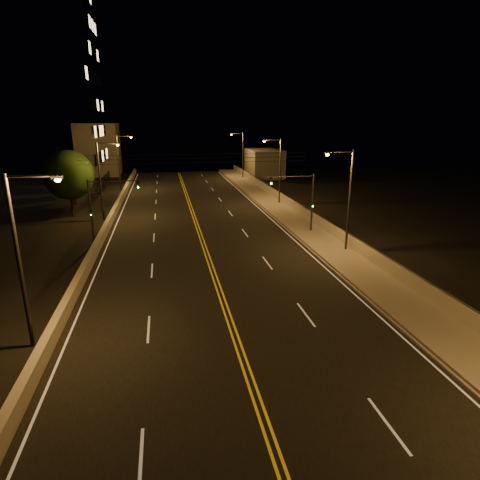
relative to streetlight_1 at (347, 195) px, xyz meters
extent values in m
plane|color=black|center=(-11.51, -20.90, -5.03)|extent=(160.00, 160.00, 0.00)
cube|color=black|center=(-11.51, -0.90, -5.02)|extent=(18.00, 120.00, 0.02)
cube|color=slate|center=(-0.71, -0.90, -4.88)|extent=(3.60, 120.00, 0.30)
cube|color=slate|center=(-2.58, -0.90, -4.95)|extent=(0.14, 120.00, 0.15)
cube|color=#9D9583|center=(0.94, -0.90, -4.23)|extent=(0.30, 120.00, 1.00)
cube|color=#9D9583|center=(-20.78, -0.90, -4.58)|extent=(0.45, 120.00, 0.89)
cube|color=#6D685B|center=(4.99, 47.85, -2.35)|extent=(6.00, 10.00, 5.36)
cube|color=#6D685B|center=(-27.51, 56.80, 0.14)|extent=(8.00, 8.00, 10.33)
cylinder|color=black|center=(0.94, -0.90, -3.70)|extent=(0.06, 120.00, 0.06)
cube|color=silver|center=(-20.11, -0.90, -5.00)|extent=(0.12, 116.00, 0.00)
cube|color=silver|center=(-2.91, -0.90, -5.00)|extent=(0.12, 116.00, 0.00)
cube|color=gold|center=(-11.66, -0.90, -5.00)|extent=(0.12, 116.00, 0.00)
cube|color=gold|center=(-11.36, -0.90, -5.00)|extent=(0.12, 116.00, 0.00)
cube|color=silver|center=(-16.01, -19.40, -5.00)|extent=(0.12, 3.00, 0.00)
cube|color=silver|center=(-16.01, -10.40, -5.00)|extent=(0.12, 3.00, 0.00)
cube|color=silver|center=(-16.01, -1.40, -5.00)|extent=(0.12, 3.00, 0.00)
cube|color=silver|center=(-16.01, 7.60, -5.00)|extent=(0.12, 3.00, 0.00)
cube|color=silver|center=(-16.01, 16.60, -5.00)|extent=(0.12, 3.00, 0.00)
cube|color=silver|center=(-16.01, 25.60, -5.00)|extent=(0.12, 3.00, 0.00)
cube|color=silver|center=(-16.01, 34.60, -5.00)|extent=(0.12, 3.00, 0.00)
cube|color=silver|center=(-16.01, 43.60, -5.00)|extent=(0.12, 3.00, 0.00)
cube|color=silver|center=(-16.01, 52.60, -5.00)|extent=(0.12, 3.00, 0.00)
cube|color=silver|center=(-7.01, -19.40, -5.00)|extent=(0.12, 3.00, 0.00)
cube|color=silver|center=(-7.01, -10.40, -5.00)|extent=(0.12, 3.00, 0.00)
cube|color=silver|center=(-7.01, -1.40, -5.00)|extent=(0.12, 3.00, 0.00)
cube|color=silver|center=(-7.01, 7.60, -5.00)|extent=(0.12, 3.00, 0.00)
cube|color=silver|center=(-7.01, 16.60, -5.00)|extent=(0.12, 3.00, 0.00)
cube|color=silver|center=(-7.01, 25.60, -5.00)|extent=(0.12, 3.00, 0.00)
cube|color=silver|center=(-7.01, 34.60, -5.00)|extent=(0.12, 3.00, 0.00)
cube|color=silver|center=(-7.01, 43.60, -5.00)|extent=(0.12, 3.00, 0.00)
cube|color=silver|center=(-7.01, 52.60, -5.00)|extent=(0.12, 3.00, 0.00)
cylinder|color=#2D2D33|center=(0.29, 0.00, -0.70)|extent=(0.20, 0.20, 8.65)
cylinder|color=#2D2D33|center=(-0.81, 0.00, 3.48)|extent=(2.20, 0.12, 0.12)
cube|color=#2D2D33|center=(-1.91, 0.00, 3.41)|extent=(0.50, 0.25, 0.14)
sphere|color=#FF9E2D|center=(-1.91, 0.00, 3.31)|extent=(0.28, 0.28, 0.28)
cylinder|color=#2D2D33|center=(0.29, 20.56, -0.70)|extent=(0.20, 0.20, 8.65)
cylinder|color=#2D2D33|center=(-0.81, 20.56, 3.48)|extent=(2.20, 0.12, 0.12)
cube|color=#2D2D33|center=(-1.91, 20.56, 3.41)|extent=(0.50, 0.25, 0.14)
sphere|color=#FF9E2D|center=(-1.91, 20.56, 3.31)|extent=(0.28, 0.28, 0.28)
cylinder|color=#2D2D33|center=(0.29, 45.79, -0.70)|extent=(0.20, 0.20, 8.65)
cylinder|color=#2D2D33|center=(-0.81, 45.79, 3.48)|extent=(2.20, 0.12, 0.12)
cube|color=#2D2D33|center=(-1.91, 45.79, 3.41)|extent=(0.50, 0.25, 0.14)
sphere|color=#FF9E2D|center=(-1.91, 45.79, 3.31)|extent=(0.28, 0.28, 0.28)
cylinder|color=#2D2D33|center=(-21.71, -10.98, -0.70)|extent=(0.20, 0.20, 8.65)
cylinder|color=#2D2D33|center=(-20.61, -10.98, 3.48)|extent=(2.20, 0.12, 0.12)
cube|color=#2D2D33|center=(-19.51, -10.98, 3.41)|extent=(0.50, 0.25, 0.14)
sphere|color=#FF9E2D|center=(-19.51, -10.98, 3.31)|extent=(0.28, 0.28, 0.28)
cylinder|color=#2D2D33|center=(-21.71, 15.98, -0.70)|extent=(0.20, 0.20, 8.65)
cylinder|color=#2D2D33|center=(-20.61, 15.98, 3.48)|extent=(2.20, 0.12, 0.12)
cube|color=#2D2D33|center=(-19.51, 15.98, 3.41)|extent=(0.50, 0.25, 0.14)
sphere|color=#FF9E2D|center=(-19.51, 15.98, 3.31)|extent=(0.28, 0.28, 0.28)
cylinder|color=#2D2D33|center=(-21.71, 36.70, -0.70)|extent=(0.20, 0.20, 8.65)
cylinder|color=#2D2D33|center=(-20.61, 36.70, 3.48)|extent=(2.20, 0.12, 0.12)
cube|color=#2D2D33|center=(-19.51, 36.70, 3.41)|extent=(0.50, 0.25, 0.14)
sphere|color=#FF9E2D|center=(-19.51, 36.70, 3.31)|extent=(0.28, 0.28, 0.28)
cylinder|color=#2D2D33|center=(-0.51, 6.34, -2.05)|extent=(0.18, 0.18, 5.95)
cylinder|color=#2D2D33|center=(-3.01, 6.34, 0.72)|extent=(5.00, 0.10, 0.10)
cube|color=black|center=(-4.76, 6.34, 0.37)|extent=(0.28, 0.18, 0.80)
sphere|color=#19FF4C|center=(-4.76, 6.23, 0.12)|extent=(0.14, 0.14, 0.14)
cube|color=black|center=(-0.51, 6.19, -2.03)|extent=(0.22, 0.14, 0.55)
cylinder|color=#2D2D33|center=(-21.31, 6.34, -2.05)|extent=(0.18, 0.18, 5.95)
cylinder|color=#2D2D33|center=(-18.81, 6.34, 0.72)|extent=(5.00, 0.10, 0.10)
cube|color=black|center=(-17.06, 6.34, 0.37)|extent=(0.28, 0.18, 0.80)
sphere|color=#19FF4C|center=(-17.06, 6.23, 0.12)|extent=(0.14, 0.14, 0.14)
cube|color=black|center=(-21.31, 6.19, -2.03)|extent=(0.22, 0.14, 0.55)
cylinder|color=black|center=(-11.51, 8.60, 1.97)|extent=(22.00, 0.03, 0.03)
cylinder|color=black|center=(-11.51, 8.60, 2.37)|extent=(22.00, 0.03, 0.03)
cylinder|color=black|center=(-11.51, 8.60, 2.77)|extent=(22.00, 0.03, 0.03)
cube|color=#6D685B|center=(-35.77, 33.41, 9.85)|extent=(24.00, 15.00, 29.75)
cylinder|color=black|center=(-25.54, 18.82, -3.68)|extent=(0.36, 0.36, 2.69)
sphere|color=black|center=(-25.54, 18.82, -0.17)|extent=(5.68, 5.68, 5.68)
cylinder|color=black|center=(-26.58, 25.77, -3.90)|extent=(0.36, 0.36, 2.26)
sphere|color=black|center=(-26.58, 25.77, -0.95)|extent=(4.76, 4.76, 4.76)
camera|label=1|loc=(-14.74, -30.49, 5.89)|focal=30.00mm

